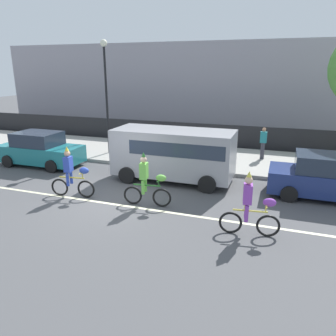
# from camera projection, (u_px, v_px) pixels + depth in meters

# --- Properties ---
(ground_plane) EXTENTS (80.00, 80.00, 0.00)m
(ground_plane) POSITION_uv_depth(u_px,v_px,m) (116.00, 199.00, 12.08)
(ground_plane) COLOR #4C4C4F
(road_centre_line) EXTENTS (36.00, 0.14, 0.01)m
(road_centre_line) POSITION_uv_depth(u_px,v_px,m) (109.00, 203.00, 11.63)
(road_centre_line) COLOR beige
(road_centre_line) RESTS_ON ground
(sidewalk_curb) EXTENTS (60.00, 5.00, 0.15)m
(sidewalk_curb) POSITION_uv_depth(u_px,v_px,m) (172.00, 155.00, 17.93)
(sidewalk_curb) COLOR #9E9B93
(sidewalk_curb) RESTS_ON ground
(fence_line) EXTENTS (40.00, 0.08, 1.40)m
(fence_line) POSITION_uv_depth(u_px,v_px,m) (187.00, 134.00, 20.36)
(fence_line) COLOR black
(fence_line) RESTS_ON ground
(building_backdrop) EXTENTS (28.00, 8.00, 6.48)m
(building_backdrop) POSITION_uv_depth(u_px,v_px,m) (178.00, 85.00, 28.46)
(building_backdrop) COLOR #99939E
(building_backdrop) RESTS_ON ground
(parade_cyclist_cobalt) EXTENTS (1.71, 0.52, 1.92)m
(parade_cyclist_cobalt) POSITION_uv_depth(u_px,v_px,m) (72.00, 175.00, 12.02)
(parade_cyclist_cobalt) COLOR black
(parade_cyclist_cobalt) RESTS_ON ground
(parade_cyclist_lime) EXTENTS (1.72, 0.50, 1.92)m
(parade_cyclist_lime) POSITION_uv_depth(u_px,v_px,m) (147.00, 183.00, 11.23)
(parade_cyclist_lime) COLOR black
(parade_cyclist_lime) RESTS_ON ground
(parade_cyclist_purple) EXTENTS (1.71, 0.51, 1.92)m
(parade_cyclist_purple) POSITION_uv_depth(u_px,v_px,m) (251.00, 208.00, 9.21)
(parade_cyclist_purple) COLOR black
(parade_cyclist_purple) RESTS_ON ground
(parked_van_grey) EXTENTS (5.00, 2.22, 2.18)m
(parked_van_grey) POSITION_uv_depth(u_px,v_px,m) (175.00, 151.00, 13.70)
(parked_van_grey) COLOR #99999E
(parked_van_grey) RESTS_ON ground
(parked_car_teal) EXTENTS (4.10, 1.92, 1.64)m
(parked_car_teal) POSITION_uv_depth(u_px,v_px,m) (40.00, 150.00, 16.07)
(parked_car_teal) COLOR #1E727A
(parked_car_teal) RESTS_ON ground
(parked_car_navy) EXTENTS (4.10, 1.92, 1.64)m
(parked_car_navy) POSITION_uv_depth(u_px,v_px,m) (326.00, 178.00, 11.95)
(parked_car_navy) COLOR navy
(parked_car_navy) RESTS_ON ground
(street_lamp_post) EXTENTS (0.36, 0.36, 5.86)m
(street_lamp_post) POSITION_uv_depth(u_px,v_px,m) (106.00, 81.00, 16.99)
(street_lamp_post) COLOR black
(street_lamp_post) RESTS_ON sidewalk_curb
(pedestrian_onlooker) EXTENTS (0.32, 0.20, 1.62)m
(pedestrian_onlooker) POSITION_uv_depth(u_px,v_px,m) (263.00, 142.00, 16.57)
(pedestrian_onlooker) COLOR #33333D
(pedestrian_onlooker) RESTS_ON sidewalk_curb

